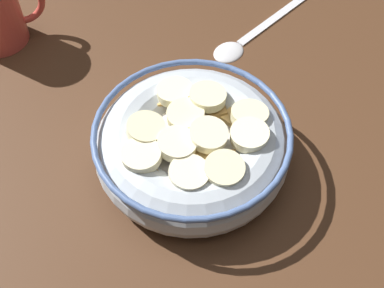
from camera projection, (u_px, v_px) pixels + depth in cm
name	position (u px, v px, depth cm)	size (l,w,h in cm)	color
ground_plane	(192.00, 167.00, 50.08)	(103.60, 103.60, 2.00)	#472B19
cereal_bowl	(192.00, 144.00, 46.85)	(18.44, 18.44, 6.30)	#B2BCC6
spoon	(244.00, 40.00, 59.11)	(15.84, 9.04, 0.80)	silver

